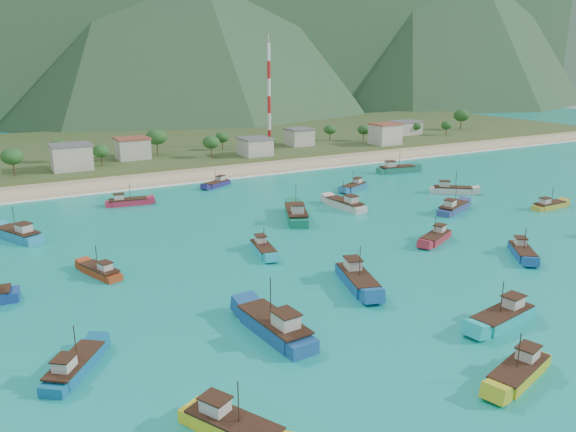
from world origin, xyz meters
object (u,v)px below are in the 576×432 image
boat_2 (549,206)px  boat_11 (453,209)px  boat_0 (263,249)px  boat_1 (345,205)px  boat_5 (217,184)px  boat_13 (452,190)px  boat_15 (519,372)px  boat_16 (74,368)px  boat_3 (522,253)px  boat_27 (296,215)px  boat_17 (19,235)px  radio_tower (269,96)px  boat_8 (127,202)px  boat_26 (436,238)px  boat_18 (100,272)px  boat_9 (357,280)px  boat_19 (275,328)px  boat_6 (503,318)px  boat_7 (232,427)px  boat_21 (354,187)px  boat_24 (396,170)px

boat_2 → boat_11: (-21.25, 8.54, 0.17)m
boat_0 → boat_1: bearing=-138.1°
boat_5 → boat_2: bearing=-165.5°
boat_13 → boat_15: 87.08m
boat_5 → boat_16: bearing=118.2°
boat_0 → boat_15: (5.96, -49.47, 0.11)m
boat_3 → boat_27: (-23.01, 38.76, 0.42)m
boat_13 → boat_17: boat_17 is taller
radio_tower → boat_8: bearing=-140.3°
boat_3 → boat_26: boat_3 is taller
radio_tower → boat_3: 125.06m
boat_18 → boat_26: boat_26 is taller
boat_8 → boat_9: 67.86m
boat_3 → boat_18: bearing=15.1°
boat_3 → boat_19: size_ratio=0.69×
radio_tower → boat_11: 97.64m
boat_8 → boat_13: size_ratio=0.98×
boat_0 → boat_16: size_ratio=1.00×
boat_6 → boat_7: boat_6 is taller
boat_6 → boat_19: 29.69m
boat_15 → boat_3: bearing=-67.8°
boat_9 → boat_16: boat_9 is taller
boat_3 → boat_16: (-74.25, -1.73, 0.02)m
boat_13 → radio_tower: bearing=-135.3°
boat_2 → boat_16: (-106.23, -20.29, 0.06)m
boat_0 → boat_5: bearing=-92.7°
radio_tower → boat_13: radio_tower is taller
boat_9 → boat_21: 64.46m
boat_1 → boat_24: 45.82m
boat_2 → boat_15: bearing=-56.4°
boat_18 → boat_3: bearing=-41.7°
boat_6 → boat_21: size_ratio=1.17×
boat_26 → boat_17: bearing=34.8°
boat_19 → boat_24: bearing=37.8°
boat_11 → boat_16: 89.73m
boat_13 → boat_19: (-74.57, -45.13, 0.29)m
boat_0 → boat_19: 30.71m
boat_24 → boat_27: size_ratio=0.89×
boat_6 → boat_17: boat_17 is taller
boat_11 → radio_tower: bearing=155.8°
boat_2 → boat_16: bearing=-80.2°
boat_15 → boat_0: bearing=-9.6°
boat_6 → boat_21: bearing=-30.7°
boat_19 → boat_8: bearing=85.7°
boat_7 → boat_19: (12.35, 14.99, 0.28)m
boat_6 → boat_27: size_ratio=0.83×
boat_1 → boat_26: size_ratio=1.20×
boat_9 → boat_15: bearing=107.3°
boat_5 → boat_13: bearing=-156.6°
boat_2 → boat_3: size_ratio=0.99×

